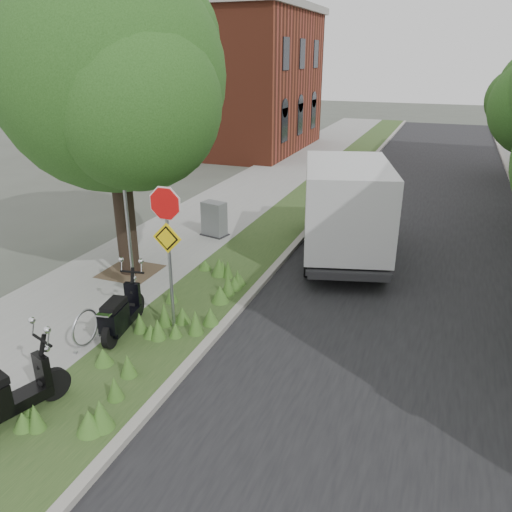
# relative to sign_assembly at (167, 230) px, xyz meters

# --- Properties ---
(ground) EXTENTS (120.00, 120.00, 0.00)m
(ground) POSITION_rel_sign_assembly_xyz_m (1.40, -0.58, -2.33)
(ground) COLOR #4C5147
(ground) RESTS_ON ground
(sidewalk_near) EXTENTS (3.50, 60.00, 0.12)m
(sidewalk_near) POSITION_rel_sign_assembly_xyz_m (-2.85, 9.42, -2.27)
(sidewalk_near) COLOR gray
(sidewalk_near) RESTS_ON ground
(verge) EXTENTS (2.00, 60.00, 0.12)m
(verge) POSITION_rel_sign_assembly_xyz_m (-0.10, 9.42, -2.27)
(verge) COLOR #2C471E
(verge) RESTS_ON ground
(kerb_near) EXTENTS (0.20, 60.00, 0.13)m
(kerb_near) POSITION_rel_sign_assembly_xyz_m (0.90, 9.42, -2.26)
(kerb_near) COLOR #9E9991
(kerb_near) RESTS_ON ground
(road) EXTENTS (7.00, 60.00, 0.01)m
(road) POSITION_rel_sign_assembly_xyz_m (4.40, 9.42, -2.32)
(road) COLOR black
(road) RESTS_ON ground
(street_tree_main) EXTENTS (6.21, 5.54, 7.66)m
(street_tree_main) POSITION_rel_sign_assembly_xyz_m (-2.68, 2.28, 2.48)
(street_tree_main) COLOR black
(street_tree_main) RESTS_ON ground
(bare_post) EXTENTS (0.08, 0.08, 4.00)m
(bare_post) POSITION_rel_sign_assembly_xyz_m (-1.80, 1.22, -0.21)
(bare_post) COLOR #A5A8AD
(bare_post) RESTS_ON ground
(bike_hoop) EXTENTS (0.06, 0.78, 0.77)m
(bike_hoop) POSITION_rel_sign_assembly_xyz_m (-1.30, -1.18, -1.83)
(bike_hoop) COLOR #A5A8AD
(bike_hoop) RESTS_ON ground
(sign_assembly) EXTENTS (0.94, 0.08, 3.22)m
(sign_assembly) POSITION_rel_sign_assembly_xyz_m (0.00, 0.00, 0.00)
(sign_assembly) COLOR #A5A8AD
(sign_assembly) RESTS_ON ground
(brick_building) EXTENTS (9.40, 10.40, 8.30)m
(brick_building) POSITION_rel_sign_assembly_xyz_m (-8.10, 21.42, 1.88)
(brick_building) COLOR brown
(brick_building) RESTS_ON ground
(scooter_near) EXTENTS (0.79, 1.83, 0.90)m
(scooter_near) POSITION_rel_sign_assembly_xyz_m (-0.97, -3.59, -1.77)
(scooter_near) COLOR black
(scooter_near) RESTS_ON ground
(scooter_far) EXTENTS (0.57, 1.80, 0.86)m
(scooter_far) POSITION_rel_sign_assembly_xyz_m (-0.87, -0.66, -1.79)
(scooter_far) COLOR black
(scooter_far) RESTS_ON ground
(box_truck) EXTENTS (3.43, 5.74, 2.44)m
(box_truck) POSITION_rel_sign_assembly_xyz_m (2.41, 5.59, -0.74)
(box_truck) COLOR #262628
(box_truck) RESTS_ON ground
(utility_cabinet) EXTENTS (0.92, 0.71, 1.10)m
(utility_cabinet) POSITION_rel_sign_assembly_xyz_m (-1.76, 5.69, -1.68)
(utility_cabinet) COLOR #262628
(utility_cabinet) RESTS_ON ground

